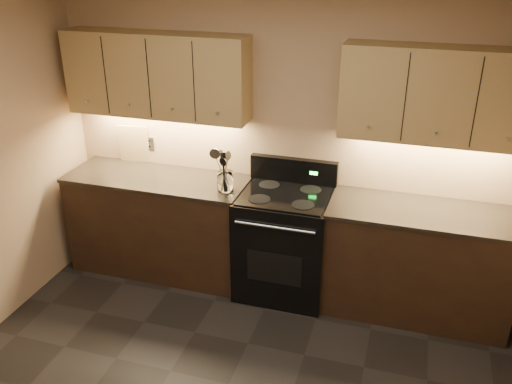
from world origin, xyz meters
TOP-DOWN VIEW (x-y plane):
  - wall_back at (0.00, 2.00)m, footprint 4.00×0.04m
  - counter_left at (-1.10, 1.70)m, footprint 1.62×0.62m
  - counter_right at (1.18, 1.70)m, footprint 1.46×0.62m
  - stove at (0.08, 1.68)m, footprint 0.76×0.68m
  - upper_cab_left at (-1.10, 1.85)m, footprint 1.60×0.30m
  - upper_cab_right at (1.18, 1.85)m, footprint 1.44×0.30m
  - outlet_plate at (-1.30, 1.99)m, footprint 0.08×0.01m
  - utensil_crock at (-0.42, 1.61)m, footprint 0.17×0.17m
  - cutting_board at (-1.46, 1.97)m, footprint 0.29×0.09m
  - wooden_spoon at (-0.44, 1.59)m, footprint 0.10×0.11m
  - black_spoon at (-0.42, 1.62)m, footprint 0.08×0.16m
  - black_turner at (-0.41, 1.58)m, footprint 0.12×0.12m
  - steel_spatula at (-0.40, 1.61)m, footprint 0.18×0.15m
  - steel_skimmer at (-0.38, 1.59)m, footprint 0.21×0.12m

SIDE VIEW (x-z plane):
  - counter_left at x=-1.10m, z-range 0.00..0.93m
  - counter_right at x=1.18m, z-range 0.00..0.93m
  - stove at x=0.08m, z-range -0.09..1.05m
  - utensil_crock at x=-0.42m, z-range 0.92..1.09m
  - black_spoon at x=-0.42m, z-range 0.94..1.27m
  - cutting_board at x=-1.46m, z-range 0.93..1.29m
  - wooden_spoon at x=-0.44m, z-range 0.94..1.28m
  - black_turner at x=-0.41m, z-range 0.94..1.28m
  - steel_spatula at x=-0.40m, z-range 0.94..1.30m
  - outlet_plate at x=-1.30m, z-range 1.06..1.18m
  - steel_skimmer at x=-0.38m, z-range 0.94..1.31m
  - wall_back at x=0.00m, z-range 0.00..2.60m
  - upper_cab_left at x=-1.10m, z-range 1.45..2.15m
  - upper_cab_right at x=1.18m, z-range 1.45..2.15m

